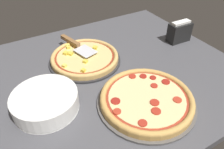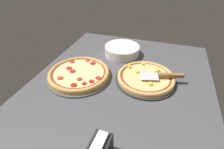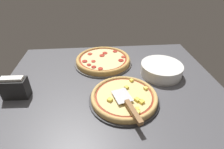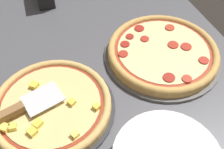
# 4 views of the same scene
# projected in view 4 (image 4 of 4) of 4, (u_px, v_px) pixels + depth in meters

# --- Properties ---
(ground_plane) EXTENTS (1.23, 1.02, 0.04)m
(ground_plane) POSITION_uv_depth(u_px,v_px,m) (93.00, 89.00, 0.81)
(ground_plane) COLOR #4C4C51
(pizza_pan_front) EXTENTS (0.35, 0.35, 0.01)m
(pizza_pan_front) POSITION_uv_depth(u_px,v_px,m) (53.00, 109.00, 0.73)
(pizza_pan_front) COLOR #2D2D30
(pizza_pan_front) RESTS_ON ground_plane
(pizza_front) EXTENTS (0.33, 0.33, 0.03)m
(pizza_front) POSITION_uv_depth(u_px,v_px,m) (51.00, 105.00, 0.72)
(pizza_front) COLOR #DBAD60
(pizza_front) RESTS_ON pizza_pan_front
(pizza_pan_back) EXTENTS (0.39, 0.39, 0.01)m
(pizza_pan_back) POSITION_uv_depth(u_px,v_px,m) (162.00, 56.00, 0.87)
(pizza_pan_back) COLOR #565451
(pizza_pan_back) RESTS_ON ground_plane
(pizza_back) EXTENTS (0.36, 0.36, 0.03)m
(pizza_back) POSITION_uv_depth(u_px,v_px,m) (163.00, 51.00, 0.86)
(pizza_back) COLOR tan
(pizza_back) RESTS_ON pizza_pan_back
(serving_spatula) EXTENTS (0.11, 0.25, 0.02)m
(serving_spatula) POSITION_uv_depth(u_px,v_px,m) (9.00, 114.00, 0.67)
(serving_spatula) COLOR silver
(serving_spatula) RESTS_ON pizza_front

